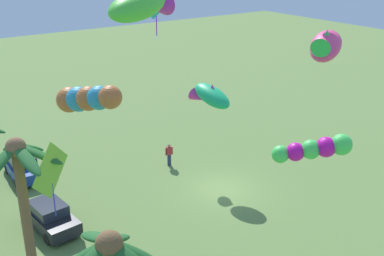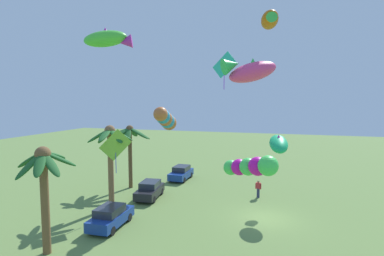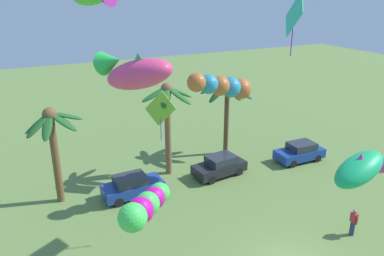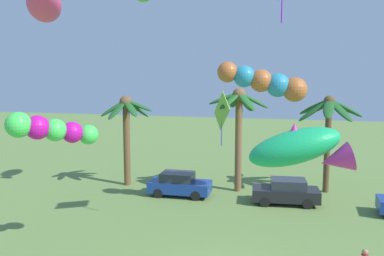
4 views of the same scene
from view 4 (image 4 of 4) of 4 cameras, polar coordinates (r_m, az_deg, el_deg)
palm_tree_0 at (r=26.00m, az=6.74°, el=1.93°), size 3.95×3.62×6.84m
palm_tree_1 at (r=27.75m, az=-9.38°, el=1.32°), size 3.59×3.50×6.27m
palm_tree_2 at (r=27.11m, az=19.04°, el=1.69°), size 4.22×4.41×6.36m
parked_car_0 at (r=25.56m, az=-1.83°, el=-8.06°), size 3.95×1.84×1.51m
parked_car_2 at (r=24.61m, az=13.35°, el=-8.87°), size 4.06×2.10×1.51m
kite_tube_0 at (r=21.64m, az=10.48°, el=6.52°), size 4.73×1.88×2.14m
kite_tube_4 at (r=16.89m, az=-19.62°, el=-0.18°), size 2.70×3.02×1.53m
kite_fish_5 at (r=17.15m, az=-20.43°, el=16.28°), size 2.52×3.11×1.57m
kite_diamond_6 at (r=25.11m, az=4.29°, el=2.34°), size 1.41×2.09×3.46m
kite_fish_7 at (r=12.74m, az=15.23°, el=-2.84°), size 3.49×1.82×1.83m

